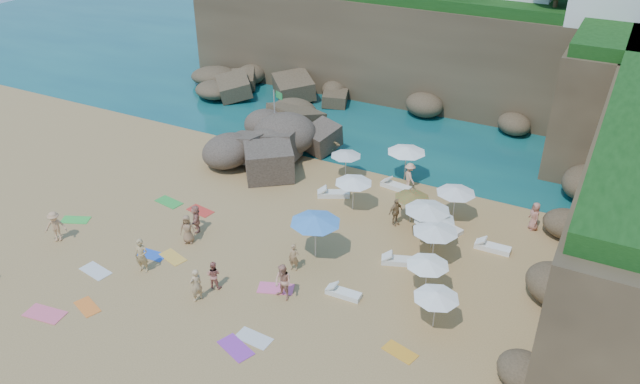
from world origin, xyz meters
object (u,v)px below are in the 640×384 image
at_px(person_stand_4, 535,216).
at_px(person_stand_1, 214,275).
at_px(parasol_2, 434,217).
at_px(person_stand_2, 410,176).
at_px(person_stand_6, 196,285).
at_px(person_stand_0, 142,256).
at_px(person_stand_3, 396,212).
at_px(parasol_1, 346,154).
at_px(rock_outcrop, 272,158).
at_px(parasol_0, 407,149).
at_px(flag_pole, 276,111).
at_px(person_stand_5, 330,144).
at_px(lounger_0, 333,194).

bearing_deg(person_stand_4, person_stand_1, -81.08).
height_order(parasol_2, person_stand_2, parasol_2).
bearing_deg(person_stand_6, parasol_2, 156.05).
height_order(person_stand_0, person_stand_4, person_stand_0).
bearing_deg(person_stand_3, person_stand_1, 174.27).
relative_size(person_stand_2, person_stand_4, 1.05).
bearing_deg(parasol_1, person_stand_0, -109.21).
height_order(rock_outcrop, person_stand_0, person_stand_0).
bearing_deg(parasol_0, parasol_1, -156.32).
bearing_deg(flag_pole, rock_outcrop, -70.37).
bearing_deg(person_stand_0, rock_outcrop, 78.83).
distance_m(person_stand_0, person_stand_4, 21.17).
bearing_deg(person_stand_5, parasol_0, -24.89).
bearing_deg(rock_outcrop, person_stand_2, 1.99).
height_order(parasol_0, person_stand_1, parasol_0).
xyz_separation_m(flag_pole, person_stand_4, (18.18, -2.62, -1.84)).
bearing_deg(parasol_1, person_stand_3, -37.42).
xyz_separation_m(parasol_2, person_stand_4, (4.44, 4.38, -1.10)).
relative_size(rock_outcrop, person_stand_5, 4.42).
height_order(lounger_0, person_stand_1, person_stand_1).
xyz_separation_m(person_stand_3, person_stand_6, (-5.86, -10.49, 0.04)).
bearing_deg(person_stand_2, flag_pole, 36.91).
xyz_separation_m(parasol_1, person_stand_0, (-4.76, -13.67, -0.77)).
distance_m(parasol_0, person_stand_2, 1.73).
height_order(rock_outcrop, person_stand_6, person_stand_6).
bearing_deg(lounger_0, person_stand_3, -42.96).
bearing_deg(person_stand_5, lounger_0, -76.66).
height_order(lounger_0, person_stand_5, person_stand_5).
bearing_deg(person_stand_1, person_stand_6, 69.13).
bearing_deg(lounger_0, person_stand_4, -18.08).
height_order(parasol_1, person_stand_5, parasol_1).
xyz_separation_m(person_stand_2, person_stand_5, (-6.49, 1.91, -0.05)).
xyz_separation_m(person_stand_3, person_stand_4, (7.00, 3.14, -0.00)).
bearing_deg(person_stand_3, parasol_1, 78.31).
xyz_separation_m(flag_pole, parasol_0, (9.77, -0.52, -0.54)).
relative_size(parasol_0, lounger_0, 1.26).
xyz_separation_m(rock_outcrop, person_stand_0, (0.89, -13.87, 0.95)).
xyz_separation_m(person_stand_1, person_stand_3, (5.71, 9.34, 0.09)).
bearing_deg(person_stand_4, parasol_0, -139.61).
bearing_deg(lounger_0, parasol_1, 71.18).
xyz_separation_m(person_stand_0, person_stand_1, (3.93, 0.60, -0.21)).
xyz_separation_m(person_stand_0, person_stand_2, (8.88, 14.21, -0.07)).
relative_size(lounger_0, person_stand_3, 1.17).
bearing_deg(lounger_0, person_stand_2, 11.48).
bearing_deg(flag_pole, parasol_1, -17.88).
bearing_deg(lounger_0, rock_outcrop, 128.61).
xyz_separation_m(flag_pole, person_stand_0, (1.54, -15.70, -1.73)).
bearing_deg(parasol_0, person_stand_3, -74.87).
height_order(parasol_0, person_stand_4, parasol_0).
bearing_deg(person_stand_6, person_stand_5, -156.88).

